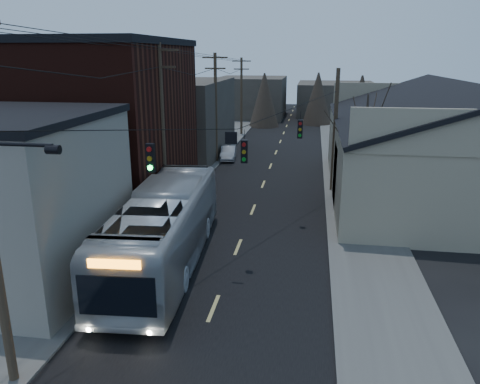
% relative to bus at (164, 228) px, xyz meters
% --- Properties ---
extents(road_surface, '(9.00, 110.00, 0.02)m').
position_rel_bus_xyz_m(road_surface, '(3.00, 18.48, -1.78)').
color(road_surface, black).
rests_on(road_surface, ground).
extents(sidewalk_left, '(4.00, 110.00, 0.12)m').
position_rel_bus_xyz_m(sidewalk_left, '(-3.50, 18.48, -1.73)').
color(sidewalk_left, '#474744').
rests_on(sidewalk_left, ground).
extents(sidewalk_right, '(4.00, 110.00, 0.12)m').
position_rel_bus_xyz_m(sidewalk_right, '(9.50, 18.48, -1.73)').
color(sidewalk_right, '#474744').
rests_on(sidewalk_right, ground).
extents(building_clapboard, '(8.00, 8.00, 7.00)m').
position_rel_bus_xyz_m(building_clapboard, '(-6.00, -2.52, 1.71)').
color(building_clapboard, slate).
rests_on(building_clapboard, ground).
extents(building_brick, '(10.00, 12.00, 10.00)m').
position_rel_bus_xyz_m(building_brick, '(-7.00, 8.48, 3.21)').
color(building_brick, black).
rests_on(building_brick, ground).
extents(building_left_far, '(9.00, 14.00, 7.00)m').
position_rel_bus_xyz_m(building_left_far, '(-6.50, 24.48, 1.71)').
color(building_left_far, '#38332C').
rests_on(building_left_far, ground).
extents(warehouse, '(16.16, 20.60, 7.73)m').
position_rel_bus_xyz_m(warehouse, '(16.00, 13.48, 0.91)').
color(warehouse, gray).
rests_on(warehouse, ground).
extents(building_far_left, '(10.00, 12.00, 6.00)m').
position_rel_bus_xyz_m(building_far_left, '(-3.00, 53.48, 1.21)').
color(building_far_left, '#38332C').
rests_on(building_far_left, ground).
extents(building_far_right, '(12.00, 14.00, 5.00)m').
position_rel_bus_xyz_m(building_far_right, '(10.00, 58.48, 0.71)').
color(building_far_right, '#38332C').
rests_on(building_far_right, ground).
extents(bare_tree, '(0.40, 0.40, 7.20)m').
position_rel_bus_xyz_m(bare_tree, '(9.50, 8.48, 1.81)').
color(bare_tree, black).
rests_on(bare_tree, ground).
extents(utility_lines, '(11.24, 45.28, 10.50)m').
position_rel_bus_xyz_m(utility_lines, '(-0.11, 12.62, 3.16)').
color(utility_lines, '#382B1E').
rests_on(utility_lines, ground).
extents(bus, '(3.86, 13.04, 3.58)m').
position_rel_bus_xyz_m(bus, '(0.00, 0.00, 0.00)').
color(bus, '#A0A5AB').
rests_on(bus, ground).
extents(parked_car, '(1.69, 3.82, 1.22)m').
position_rel_bus_xyz_m(parked_car, '(-1.12, 22.56, -1.18)').
color(parked_car, '#95979C').
rests_on(parked_car, ground).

